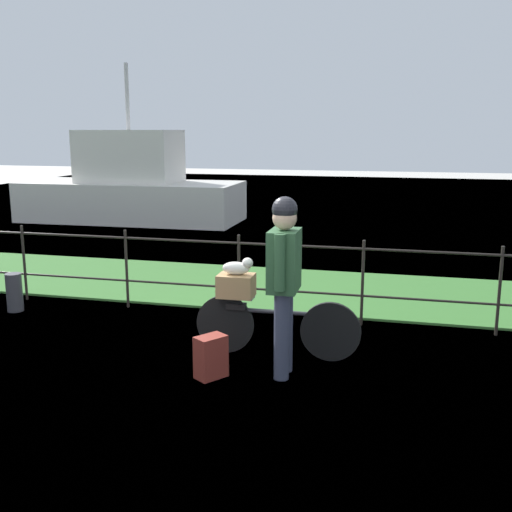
# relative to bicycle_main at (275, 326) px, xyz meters

# --- Properties ---
(ground_plane) EXTENTS (60.00, 60.00, 0.00)m
(ground_plane) POSITION_rel_bicycle_main_xyz_m (-0.72, -0.75, -0.32)
(ground_plane) COLOR beige
(grass_strip) EXTENTS (27.00, 2.40, 0.03)m
(grass_strip) POSITION_rel_bicycle_main_xyz_m (-0.72, 2.62, -0.31)
(grass_strip) COLOR #38702D
(grass_strip) RESTS_ON ground
(harbor_water) EXTENTS (30.00, 30.00, 0.00)m
(harbor_water) POSITION_rel_bicycle_main_xyz_m (-0.72, 9.85, -0.32)
(harbor_water) COLOR #60849E
(harbor_water) RESTS_ON ground
(iron_fence) EXTENTS (18.04, 0.04, 1.02)m
(iron_fence) POSITION_rel_bicycle_main_xyz_m (-0.72, 1.23, 0.27)
(iron_fence) COLOR #28231E
(iron_fence) RESTS_ON ground
(bicycle_main) EXTENTS (1.69, 0.17, 0.60)m
(bicycle_main) POSITION_rel_bicycle_main_xyz_m (0.00, 0.00, 0.00)
(bicycle_main) COLOR black
(bicycle_main) RESTS_ON ground
(wooden_crate) EXTENTS (0.37, 0.27, 0.23)m
(wooden_crate) POSITION_rel_bicycle_main_xyz_m (-0.40, -0.01, 0.40)
(wooden_crate) COLOR #A87F51
(wooden_crate) RESTS_ON bicycle_main
(terrier_dog) EXTENTS (0.32, 0.15, 0.18)m
(terrier_dog) POSITION_rel_bicycle_main_xyz_m (-0.37, -0.01, 0.59)
(terrier_dog) COLOR silver
(terrier_dog) RESTS_ON wooden_crate
(cyclist_person) EXTENTS (0.27, 0.54, 1.68)m
(cyclist_person) POSITION_rel_bicycle_main_xyz_m (0.18, -0.45, 0.68)
(cyclist_person) COLOR #383D51
(cyclist_person) RESTS_ON ground
(backpack_on_paving) EXTENTS (0.31, 0.33, 0.40)m
(backpack_on_paving) POSITION_rel_bicycle_main_xyz_m (-0.46, -0.68, -0.12)
(backpack_on_paving) COLOR maroon
(backpack_on_paving) RESTS_ON ground
(mooring_bollard) EXTENTS (0.20, 0.20, 0.49)m
(mooring_bollard) POSITION_rel_bicycle_main_xyz_m (-3.54, 0.73, -0.08)
(mooring_bollard) COLOR #38383D
(mooring_bollard) RESTS_ON ground
(moored_boat_near) EXTENTS (5.54, 2.19, 3.87)m
(moored_boat_near) POSITION_rel_bicycle_main_xyz_m (-5.56, 8.36, 0.50)
(moored_boat_near) COLOR silver
(moored_boat_near) RESTS_ON ground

